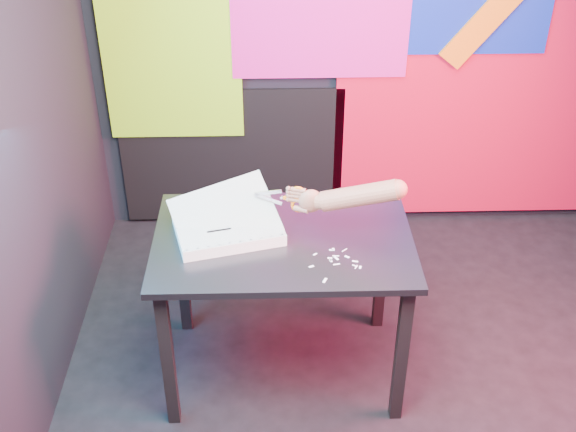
{
  "coord_description": "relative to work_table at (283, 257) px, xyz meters",
  "views": [
    {
      "loc": [
        -0.53,
        -2.29,
        2.47
      ],
      "look_at": [
        -0.46,
        0.17,
        0.87
      ],
      "focal_mm": 45.0,
      "sensor_mm": 36.0,
      "label": 1
    }
  ],
  "objects": [
    {
      "name": "scissors",
      "position": [
        0.05,
        0.07,
        0.25
      ],
      "size": [
        0.22,
        0.07,
        0.13
      ],
      "rotation": [
        0.0,
        0.0,
        -0.26
      ],
      "color": "silver",
      "rests_on": "printout_stack"
    },
    {
      "name": "room",
      "position": [
        0.48,
        -0.19,
        0.7
      ],
      "size": [
        3.01,
        3.01,
        2.71
      ],
      "color": "black",
      "rests_on": "ground"
    },
    {
      "name": "hand_forearm",
      "position": [
        0.28,
        0.01,
        0.29
      ],
      "size": [
        0.47,
        0.17,
        0.2
      ],
      "rotation": [
        0.0,
        0.0,
        -0.26
      ],
      "color": "#A55E43",
      "rests_on": "work_table"
    },
    {
      "name": "printout_stack",
      "position": [
        -0.23,
        0.04,
        0.13
      ],
      "size": [
        0.51,
        0.41,
        0.23
      ],
      "rotation": [
        0.0,
        0.0,
        0.25
      ],
      "color": "white",
      "rests_on": "work_table"
    },
    {
      "name": "paper_clippings",
      "position": [
        0.21,
        -0.17,
        0.1
      ],
      "size": [
        0.21,
        0.23,
        0.0
      ],
      "color": "white",
      "rests_on": "work_table"
    },
    {
      "name": "backdrop",
      "position": [
        0.54,
        1.27,
        0.31
      ],
      "size": [
        2.88,
        0.05,
        2.08
      ],
      "color": "red",
      "rests_on": "ground"
    },
    {
      "name": "work_table",
      "position": [
        0.0,
        0.0,
        0.0
      ],
      "size": [
        1.09,
        0.73,
        0.75
      ],
      "rotation": [
        0.0,
        0.0,
        -0.0
      ],
      "color": "black",
      "rests_on": "ground"
    }
  ]
}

